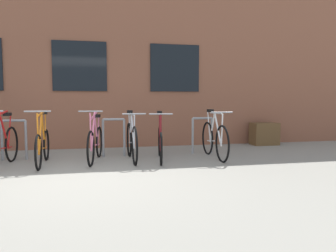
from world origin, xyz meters
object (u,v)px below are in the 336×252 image
at_px(bicycle_red, 2,146).
at_px(bicycle_white, 214,139).
at_px(bicycle_maroon, 160,142).
at_px(planter_box, 264,134).
at_px(bicycle_pink, 95,142).
at_px(bicycle_orange, 43,145).
at_px(bicycle_silver, 132,140).

bearing_deg(bicycle_red, bicycle_white, 0.82).
bearing_deg(bicycle_maroon, planter_box, 25.93).
distance_m(bicycle_pink, bicycle_maroon, 1.30).
xyz_separation_m(bicycle_pink, bicycle_white, (2.46, -0.16, 0.03)).
distance_m(bicycle_orange, bicycle_silver, 1.70).
bearing_deg(bicycle_silver, bicycle_orange, -177.43).
relative_size(bicycle_orange, bicycle_maroon, 0.96).
height_order(bicycle_maroon, planter_box, bicycle_maroon).
relative_size(bicycle_orange, bicycle_red, 0.91).
height_order(bicycle_red, planter_box, bicycle_red).
height_order(bicycle_pink, bicycle_red, bicycle_red).
xyz_separation_m(bicycle_pink, planter_box, (4.47, 1.40, -0.07)).
relative_size(bicycle_pink, bicycle_silver, 0.95).
distance_m(bicycle_white, bicycle_silver, 1.74).
bearing_deg(bicycle_orange, bicycle_white, -0.29).
xyz_separation_m(bicycle_maroon, bicycle_silver, (-0.57, 0.07, 0.03)).
bearing_deg(planter_box, bicycle_maroon, -154.07).
bearing_deg(bicycle_red, bicycle_pink, 7.61).
bearing_deg(bicycle_pink, bicycle_silver, -5.55).
height_order(bicycle_maroon, bicycle_red, bicycle_red).
distance_m(bicycle_white, bicycle_maroon, 1.16).
xyz_separation_m(bicycle_red, planter_box, (6.14, 1.63, -0.09)).
relative_size(bicycle_pink, bicycle_red, 0.93).
relative_size(bicycle_orange, planter_box, 2.33).
height_order(bicycle_pink, bicycle_white, bicycle_pink).
height_order(bicycle_pink, bicycle_maroon, bicycle_pink).
bearing_deg(bicycle_red, bicycle_maroon, 1.54).
xyz_separation_m(bicycle_white, bicycle_red, (-4.12, -0.06, -0.01)).
bearing_deg(bicycle_maroon, bicycle_silver, 172.74).
xyz_separation_m(bicycle_pink, bicycle_orange, (-0.97, -0.15, -0.00)).
relative_size(bicycle_red, planter_box, 2.55).
xyz_separation_m(bicycle_maroon, planter_box, (3.18, 1.55, -0.07)).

